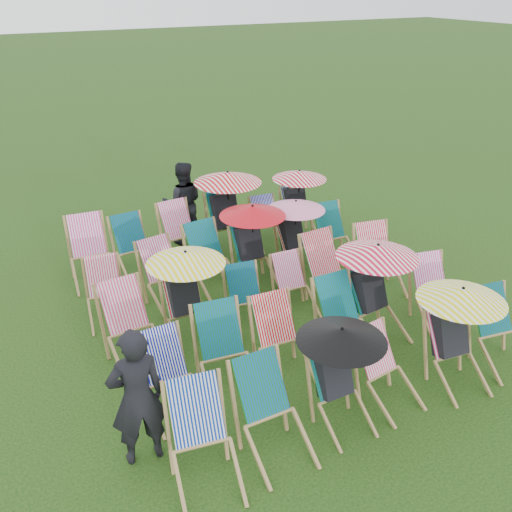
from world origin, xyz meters
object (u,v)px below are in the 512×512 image
deckchair_0 (204,443)px  person_rear (183,203)px  deckchair_29 (299,201)px  deckchair_5 (503,331)px  person_left (137,397)px

deckchair_0 → person_rear: (1.93, 5.37, 0.29)m
deckchair_29 → deckchair_5: bearing=-82.0°
deckchair_29 → person_left: person_left is taller
deckchair_0 → person_rear: 5.72m
deckchair_29 → deckchair_0: bearing=-123.3°
deckchair_0 → person_left: person_left is taller
deckchair_0 → deckchair_29: bearing=58.6°
deckchair_0 → deckchair_5: size_ratio=1.04×
deckchair_0 → deckchair_29: 6.23m
deckchair_29 → person_rear: person_rear is taller
deckchair_5 → deckchair_0: bearing=-171.2°
deckchair_29 → person_rear: bearing=170.5°
deckchair_5 → person_rear: person_rear is taller
deckchair_5 → person_left: bearing=-178.6°
deckchair_5 → person_left: person_left is taller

